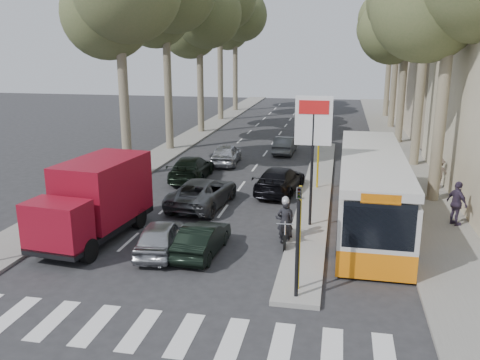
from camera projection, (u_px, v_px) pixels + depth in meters
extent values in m
plane|color=#28282B|center=(206.00, 271.00, 17.53)|extent=(120.00, 120.00, 0.00)
cube|color=gray|center=(395.00, 145.00, 39.60)|extent=(3.20, 70.00, 0.12)
cube|color=gray|center=(200.00, 132.00, 45.57)|extent=(2.40, 64.00, 0.12)
cube|color=gray|center=(317.00, 189.00, 27.33)|extent=(1.50, 26.00, 0.16)
cube|color=#B7A88E|center=(473.00, 40.00, 44.79)|extent=(11.00, 20.00, 16.00)
cylinder|color=yellow|center=(299.00, 241.00, 15.52)|extent=(0.10, 0.10, 3.50)
cylinder|color=yellow|center=(311.00, 189.00, 21.21)|extent=(0.10, 0.10, 3.50)
cylinder|color=yellow|center=(318.00, 158.00, 26.90)|extent=(0.10, 0.10, 3.50)
cylinder|color=black|center=(312.00, 169.00, 20.99)|extent=(0.12, 0.12, 5.20)
cube|color=white|center=(314.00, 121.00, 20.48)|extent=(1.50, 0.10, 2.00)
cube|color=red|center=(314.00, 107.00, 20.28)|extent=(1.20, 0.02, 0.55)
cylinder|color=black|center=(297.00, 252.00, 15.09)|extent=(0.12, 0.12, 3.20)
imported|color=black|center=(299.00, 204.00, 14.70)|extent=(0.16, 0.41, 1.00)
cylinder|color=#6B604C|center=(124.00, 105.00, 29.34)|extent=(0.56, 0.56, 8.40)
sphere|color=#4B5A32|center=(107.00, 14.00, 28.79)|extent=(5.20, 5.20, 5.20)
cylinder|color=#6B604C|center=(168.00, 89.00, 36.87)|extent=(0.56, 0.56, 8.96)
sphere|color=#4B5A32|center=(155.00, 11.00, 36.24)|extent=(5.20, 5.20, 5.20)
cylinder|color=#6B604C|center=(200.00, 87.00, 44.53)|extent=(0.56, 0.56, 8.12)
sphere|color=#4B5A32|center=(190.00, 28.00, 44.02)|extent=(5.20, 5.20, 5.20)
sphere|color=#4B5A32|center=(207.00, 13.00, 42.04)|extent=(5.80, 5.80, 5.80)
sphere|color=#4B5A32|center=(204.00, 0.00, 43.67)|extent=(4.80, 4.80, 4.80)
cylinder|color=#6B604C|center=(220.00, 74.00, 51.95)|extent=(0.56, 0.56, 9.52)
sphere|color=#4B5A32|center=(212.00, 15.00, 51.23)|extent=(5.20, 5.20, 5.20)
cylinder|color=#6B604C|center=(235.00, 74.00, 59.66)|extent=(0.56, 0.56, 8.68)
sphere|color=#4B5A32|center=(228.00, 27.00, 59.07)|extent=(5.20, 5.20, 5.20)
sphere|color=#4B5A32|center=(242.00, 15.00, 57.07)|extent=(5.80, 5.80, 5.80)
sphere|color=#4B5A32|center=(239.00, 5.00, 58.68)|extent=(4.80, 4.80, 4.80)
cylinder|color=#6B604C|center=(440.00, 118.00, 24.24)|extent=(0.56, 0.56, 8.40)
sphere|color=#4B5A32|center=(427.00, 7.00, 23.69)|extent=(5.20, 5.20, 5.20)
cylinder|color=#6B604C|center=(420.00, 94.00, 31.70)|extent=(0.56, 0.56, 9.24)
sphere|color=#4B5A32|center=(410.00, 0.00, 31.02)|extent=(5.20, 5.20, 5.20)
cylinder|color=#6B604C|center=(402.00, 94.00, 39.50)|extent=(0.56, 0.56, 7.84)
sphere|color=#4B5A32|center=(392.00, 30.00, 39.04)|extent=(5.20, 5.20, 5.20)
sphere|color=#4B5A32|center=(422.00, 14.00, 37.07)|extent=(5.80, 5.80, 5.80)
sphere|color=#4B5A32|center=(410.00, 0.00, 38.71)|extent=(4.80, 4.80, 4.80)
cylinder|color=#6B604C|center=(394.00, 80.00, 46.92)|extent=(0.56, 0.56, 8.96)
sphere|color=#4B5A32|center=(387.00, 19.00, 46.29)|extent=(5.20, 5.20, 5.20)
sphere|color=#4B5A32|center=(412.00, 2.00, 44.27)|extent=(5.80, 5.80, 5.80)
cylinder|color=#6B604C|center=(388.00, 78.00, 54.56)|extent=(0.56, 0.56, 8.40)
sphere|color=#4B5A32|center=(381.00, 29.00, 54.01)|extent=(5.20, 5.20, 5.20)
sphere|color=#4B5A32|center=(402.00, 16.00, 52.02)|extent=(5.80, 5.80, 5.80)
sphere|color=#4B5A32|center=(394.00, 5.00, 53.64)|extent=(4.80, 4.80, 4.80)
imported|color=#A8ABB1|center=(161.00, 236.00, 18.99)|extent=(1.88, 3.82, 1.25)
imported|color=black|center=(202.00, 239.00, 18.83)|extent=(1.43, 3.65, 1.18)
imported|color=#474A4E|center=(203.00, 192.00, 24.48)|extent=(2.78, 5.16, 1.37)
imported|color=black|center=(280.00, 180.00, 26.74)|extent=(2.55, 4.93, 1.37)
imported|color=#AFB2B7|center=(226.00, 154.00, 33.16)|extent=(1.80, 4.09, 1.37)
imported|color=#45494C|center=(285.00, 145.00, 36.47)|extent=(1.47, 3.84, 1.25)
imported|color=black|center=(191.00, 168.00, 29.29)|extent=(2.16, 4.82, 1.37)
cube|color=black|center=(95.00, 227.00, 20.20)|extent=(2.77, 6.10, 0.25)
cylinder|color=black|center=(42.00, 245.00, 18.69)|extent=(0.39, 0.91, 0.89)
cylinder|color=black|center=(89.00, 251.00, 18.13)|extent=(0.39, 0.91, 0.89)
cylinder|color=black|center=(98.00, 214.00, 22.15)|extent=(0.39, 0.91, 0.89)
cylinder|color=black|center=(139.00, 218.00, 21.58)|extent=(0.39, 0.91, 0.89)
cube|color=maroon|center=(57.00, 225.00, 17.89)|extent=(2.30, 1.60, 1.67)
cube|color=black|center=(45.00, 225.00, 17.25)|extent=(1.97, 0.28, 0.89)
cube|color=maroon|center=(104.00, 189.00, 20.58)|extent=(2.68, 4.35, 2.46)
cube|color=orange|center=(369.00, 211.00, 22.10)|extent=(2.70, 11.92, 0.93)
cube|color=beige|center=(371.00, 183.00, 21.78)|extent=(2.70, 11.92, 1.55)
cube|color=black|center=(372.00, 176.00, 21.70)|extent=(2.72, 11.44, 0.88)
cube|color=beige|center=(373.00, 158.00, 21.49)|extent=(2.70, 11.92, 0.31)
cube|color=black|center=(379.00, 226.00, 16.14)|extent=(2.28, 0.08, 1.55)
cube|color=orange|center=(381.00, 199.00, 15.91)|extent=(1.24, 0.07, 0.33)
cylinder|color=black|center=(340.00, 243.00, 18.76)|extent=(0.30, 1.00, 0.99)
cylinder|color=black|center=(406.00, 248.00, 18.29)|extent=(0.30, 1.00, 0.99)
cylinder|color=black|center=(343.00, 190.00, 25.74)|extent=(0.30, 1.00, 0.99)
cylinder|color=black|center=(391.00, 192.00, 25.27)|extent=(0.30, 1.00, 0.99)
cylinder|color=black|center=(285.00, 243.00, 19.09)|extent=(0.17, 0.67, 0.66)
cylinder|color=black|center=(285.00, 229.00, 20.59)|extent=(0.17, 0.67, 0.66)
cylinder|color=silver|center=(285.00, 233.00, 19.06)|extent=(0.10, 0.42, 0.83)
cube|color=black|center=(285.00, 232.00, 19.85)|extent=(0.31, 0.80, 0.31)
cube|color=black|center=(285.00, 227.00, 19.58)|extent=(0.36, 0.50, 0.23)
cube|color=black|center=(285.00, 224.00, 20.10)|extent=(0.36, 0.70, 0.12)
cylinder|color=silver|center=(285.00, 224.00, 19.04)|extent=(0.64, 0.11, 0.04)
imported|color=black|center=(285.00, 221.00, 19.74)|extent=(0.67, 0.48, 1.74)
imported|color=black|center=(285.00, 219.00, 20.15)|extent=(0.83, 0.52, 1.63)
sphere|color=#B2B2B7|center=(286.00, 202.00, 19.48)|extent=(0.29, 0.29, 0.29)
sphere|color=#B2B2B7|center=(286.00, 200.00, 19.91)|extent=(0.29, 0.29, 0.29)
imported|color=#3B2F47|center=(457.00, 203.00, 21.47)|extent=(1.05, 1.24, 1.91)
imported|color=#6C5B51|center=(439.00, 173.00, 27.10)|extent=(1.16, 0.73, 1.66)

